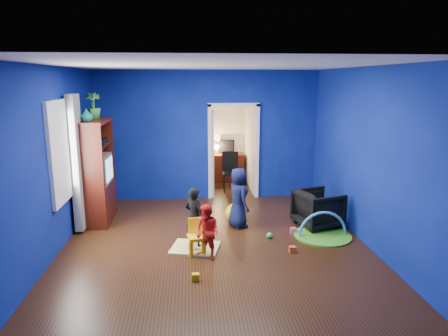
{
  "coord_description": "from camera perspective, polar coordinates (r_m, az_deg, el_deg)",
  "views": [
    {
      "loc": [
        -0.39,
        -6.15,
        2.69
      ],
      "look_at": [
        0.18,
        0.4,
        1.23
      ],
      "focal_mm": 32.0,
      "sensor_mm": 36.0,
      "label": 1
    }
  ],
  "objects": [
    {
      "name": "floor",
      "position": [
        6.72,
        -1.25,
        -11.04
      ],
      "size": [
        5.0,
        5.5,
        0.01
      ],
      "primitive_type": "cube",
      "color": "black",
      "rests_on": "ground"
    },
    {
      "name": "ceiling",
      "position": [
        6.17,
        -1.38,
        14.49
      ],
      "size": [
        5.0,
        5.5,
        0.01
      ],
      "primitive_type": "cube",
      "color": "white",
      "rests_on": "wall_back"
    },
    {
      "name": "wall_back",
      "position": [
        9.0,
        -2.44,
        4.61
      ],
      "size": [
        5.0,
        0.02,
        2.9
      ],
      "primitive_type": "cube",
      "color": "navy",
      "rests_on": "floor"
    },
    {
      "name": "wall_front",
      "position": [
        3.64,
        1.49,
        -7.36
      ],
      "size": [
        5.0,
        0.02,
        2.9
      ],
      "primitive_type": "cube",
      "color": "navy",
      "rests_on": "floor"
    },
    {
      "name": "wall_left",
      "position": [
        6.62,
        -23.45,
        0.7
      ],
      "size": [
        0.02,
        5.5,
        2.9
      ],
      "primitive_type": "cube",
      "color": "navy",
      "rests_on": "floor"
    },
    {
      "name": "wall_right",
      "position": [
        6.91,
        19.87,
        1.45
      ],
      "size": [
        0.02,
        5.5,
        2.9
      ],
      "primitive_type": "cube",
      "color": "navy",
      "rests_on": "floor"
    },
    {
      "name": "alcove",
      "position": [
        9.93,
        0.81,
        4.2
      ],
      "size": [
        1.0,
        1.75,
        2.5
      ],
      "primitive_type": null,
      "color": "silver",
      "rests_on": "floor"
    },
    {
      "name": "armchair",
      "position": [
        7.65,
        13.31,
        -5.67
      ],
      "size": [
        0.94,
        0.92,
        0.69
      ],
      "primitive_type": "imported",
      "rotation": [
        0.0,
        0.0,
        1.87
      ],
      "color": "black",
      "rests_on": "floor"
    },
    {
      "name": "child_black",
      "position": [
        6.54,
        -4.23,
        -7.03
      ],
      "size": [
        0.44,
        0.41,
        1.0
      ],
      "primitive_type": "imported",
      "rotation": [
        0.0,
        0.0,
        2.48
      ],
      "color": "black",
      "rests_on": "floor"
    },
    {
      "name": "child_navy",
      "position": [
        7.37,
        2.06,
        -4.26
      ],
      "size": [
        0.52,
        0.63,
        1.12
      ],
      "primitive_type": "imported",
      "rotation": [
        0.0,
        0.0,
        1.91
      ],
      "color": "#0E1335",
      "rests_on": "floor"
    },
    {
      "name": "toddler_red",
      "position": [
        6.12,
        -2.42,
        -9.14
      ],
      "size": [
        0.53,
        0.52,
        0.86
      ],
      "primitive_type": "imported",
      "rotation": [
        0.0,
        0.0,
        -0.72
      ],
      "color": "red",
      "rests_on": "floor"
    },
    {
      "name": "vase",
      "position": [
        7.52,
        -19.02,
        7.16
      ],
      "size": [
        0.28,
        0.28,
        0.22
      ],
      "primitive_type": "imported",
      "rotation": [
        0.0,
        0.0,
        -0.42
      ],
      "color": "#0B525F",
      "rests_on": "tv_armoire"
    },
    {
      "name": "potted_plant",
      "position": [
        8.02,
        -18.21,
        8.45
      ],
      "size": [
        0.31,
        0.31,
        0.49
      ],
      "primitive_type": "imported",
      "rotation": [
        0.0,
        0.0,
        0.16
      ],
      "color": "#318833",
      "rests_on": "tv_armoire"
    },
    {
      "name": "tv_armoire",
      "position": [
        7.98,
        -17.96,
        -0.46
      ],
      "size": [
        0.58,
        1.14,
        1.96
      ],
      "primitive_type": "cube",
      "color": "#421C0B",
      "rests_on": "floor"
    },
    {
      "name": "crt_tv",
      "position": [
        7.96,
        -17.7,
        -0.17
      ],
      "size": [
        0.46,
        0.7,
        0.54
      ],
      "primitive_type": "cube",
      "color": "silver",
      "rests_on": "tv_armoire"
    },
    {
      "name": "yellow_blanket",
      "position": [
        6.63,
        -4.14,
        -11.28
      ],
      "size": [
        0.87,
        0.76,
        0.03
      ],
      "primitive_type": "cube",
      "rotation": [
        0.0,
        0.0,
        -0.24
      ],
      "color": "#F2E07A",
      "rests_on": "floor"
    },
    {
      "name": "hopper_ball",
      "position": [
        7.72,
        1.44,
        -6.45
      ],
      "size": [
        0.36,
        0.36,
        0.36
      ],
      "primitive_type": "sphere",
      "color": "yellow",
      "rests_on": "floor"
    },
    {
      "name": "kid_chair",
      "position": [
        6.37,
        -3.86,
        -10.01
      ],
      "size": [
        0.32,
        0.32,
        0.5
      ],
      "primitive_type": "cube",
      "rotation": [
        0.0,
        0.0,
        0.17
      ],
      "color": "yellow",
      "rests_on": "floor"
    },
    {
      "name": "play_mat",
      "position": [
        7.3,
        13.87,
        -9.34
      ],
      "size": [
        1.0,
        1.0,
        0.03
      ],
      "primitive_type": "cylinder",
      "color": "#339421",
      "rests_on": "floor"
    },
    {
      "name": "toy_arch",
      "position": [
        7.3,
        13.87,
        -9.29
      ],
      "size": [
        0.89,
        0.08,
        0.89
      ],
      "primitive_type": "torus",
      "rotation": [
        1.57,
        0.0,
        0.04
      ],
      "color": "#3F8CD8",
      "rests_on": "floor"
    },
    {
      "name": "window_left",
      "position": [
        6.93,
        -22.51,
        2.11
      ],
      "size": [
        0.03,
        0.95,
        1.55
      ],
      "primitive_type": "cube",
      "color": "white",
      "rests_on": "wall_left"
    },
    {
      "name": "curtain",
      "position": [
        7.46,
        -20.25,
        0.64
      ],
      "size": [
        0.14,
        0.42,
        2.4
      ],
      "primitive_type": "cube",
      "color": "slate",
      "rests_on": "floor"
    },
    {
      "name": "doorway",
      "position": [
        9.1,
        1.36,
        2.16
      ],
      "size": [
        1.16,
        0.1,
        2.1
      ],
      "primitive_type": "cube",
      "color": "white",
      "rests_on": "floor"
    },
    {
      "name": "study_desk",
      "position": [
        10.71,
        0.46,
        0.06
      ],
      "size": [
        0.88,
        0.44,
        0.75
      ],
      "primitive_type": "cube",
      "color": "#3D140A",
      "rests_on": "floor"
    },
    {
      "name": "desk_monitor",
      "position": [
        10.72,
        0.4,
        3.2
      ],
      "size": [
        0.4,
        0.05,
        0.32
      ],
      "primitive_type": "cube",
      "color": "black",
      "rests_on": "study_desk"
    },
    {
      "name": "desk_lamp",
      "position": [
        10.64,
        -1.07,
        3.02
      ],
      "size": [
        0.14,
        0.14,
        0.14
      ],
      "primitive_type": "sphere",
      "color": "#FFD88C",
      "rests_on": "study_desk"
    },
    {
      "name": "folding_chair",
      "position": [
        9.76,
        0.99,
        -0.67
      ],
      "size": [
        0.4,
        0.4,
        0.92
      ],
      "primitive_type": "cube",
      "color": "black",
      "rests_on": "floor"
    },
    {
      "name": "book_shelf",
      "position": [
        10.59,
        0.42,
        8.91
      ],
      "size": [
        0.88,
        0.24,
        0.04
      ],
      "primitive_type": "cube",
      "color": "white",
      "rests_on": "study_desk"
    },
    {
      "name": "toy_0",
      "position": [
        6.55,
        9.74,
        -11.4
      ],
      "size": [
        0.1,
        0.08,
        0.1
      ],
      "primitive_type": "cube",
      "color": "#DA5724",
      "rests_on": "floor"
    },
    {
      "name": "toy_1",
      "position": [
        8.07,
        14.36,
        -6.92
      ],
      "size": [
        0.11,
        0.11,
        0.11
      ],
      "primitive_type": "sphere",
      "color": "#258FD5",
      "rests_on": "floor"
    },
    {
      "name": "toy_2",
      "position": [
        5.66,
        -4.09,
        -15.28
      ],
      "size": [
        0.1,
        0.08,
        0.1
      ],
      "primitive_type": "cube",
      "color": "#E4B40C",
      "rests_on": "floor"
    },
    {
      "name": "toy_3",
      "position": [
        7.04,
        6.51,
        -9.52
      ],
      "size": [
        0.11,
        0.11,
        0.11
      ],
      "primitive_type": "sphere",
      "color": "green",
      "rests_on": "floor"
    },
    {
      "name": "toy_4",
      "position": [
        7.32,
        9.88,
        -8.8
      ],
      "size": [
        0.1,
        0.08,
        0.1
      ],
      "primitive_type": "cube",
      "color": "#CD4D97",
      "rests_on": "floor"
    }
  ]
}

